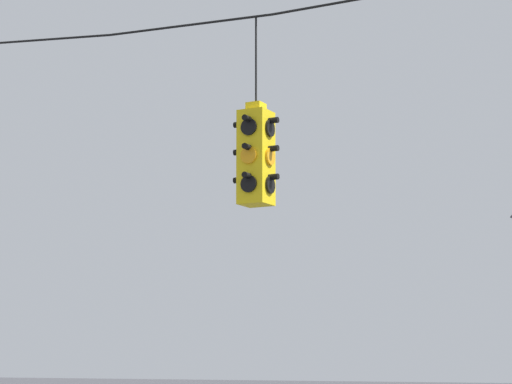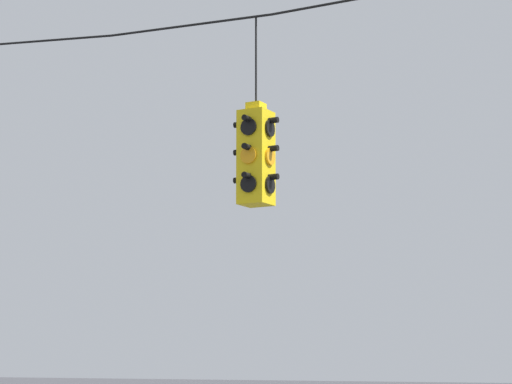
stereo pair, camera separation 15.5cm
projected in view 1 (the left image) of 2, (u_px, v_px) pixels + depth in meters
traffic_light_near_right_pole at (256, 156)px, 11.64m from camera, size 0.58×0.58×2.28m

